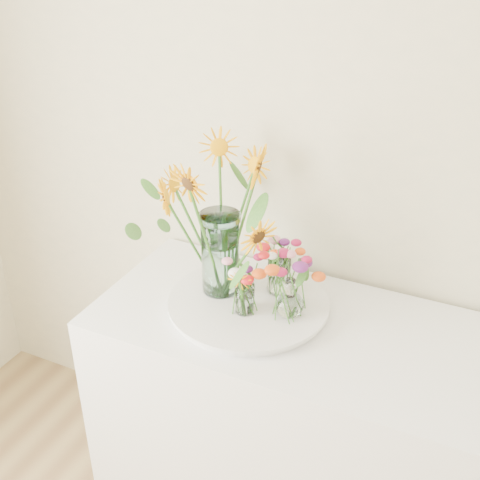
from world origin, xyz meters
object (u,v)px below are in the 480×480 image
(counter, at_px, (309,436))
(small_vase_b, at_px, (290,298))
(mason_jar, at_px, (220,253))
(tray, at_px, (248,305))
(small_vase_c, at_px, (279,275))
(small_vase_a, at_px, (245,299))

(counter, height_order, small_vase_b, small_vase_b)
(counter, xyz_separation_m, mason_jar, (-0.34, 0.03, 0.61))
(tray, relative_size, small_vase_b, 3.83)
(counter, height_order, tray, tray)
(small_vase_c, bearing_deg, small_vase_b, -53.23)
(counter, xyz_separation_m, small_vase_c, (-0.17, 0.10, 0.54))
(counter, xyz_separation_m, small_vase_a, (-0.22, -0.05, 0.53))
(small_vase_b, bearing_deg, small_vase_c, 126.77)
(counter, distance_m, small_vase_a, 0.57)
(mason_jar, bearing_deg, small_vase_b, -7.18)
(small_vase_a, distance_m, small_vase_c, 0.16)
(tray, distance_m, small_vase_a, 0.09)
(mason_jar, height_order, small_vase_a, mason_jar)
(counter, relative_size, small_vase_a, 13.67)
(mason_jar, distance_m, small_vase_a, 0.17)
(small_vase_c, bearing_deg, small_vase_a, -108.59)
(counter, bearing_deg, small_vase_b, -178.69)
(tray, relative_size, mason_jar, 1.74)
(small_vase_c, bearing_deg, counter, -30.87)
(tray, bearing_deg, counter, -2.47)
(mason_jar, distance_m, small_vase_b, 0.26)
(tray, xyz_separation_m, small_vase_c, (0.06, 0.09, 0.08))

